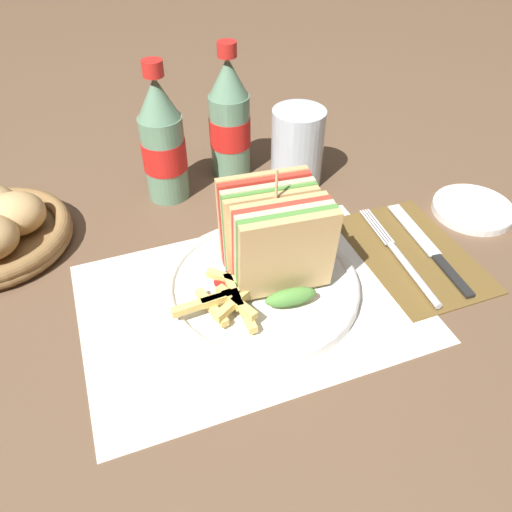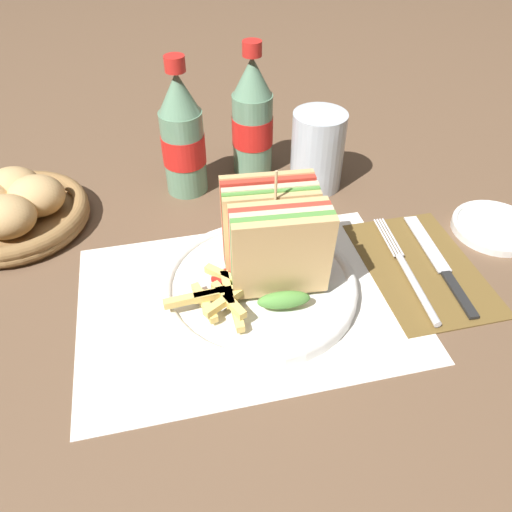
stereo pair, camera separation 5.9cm
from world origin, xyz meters
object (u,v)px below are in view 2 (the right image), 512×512
coke_bottle_near (183,137)px  glass_near (317,151)px  plate_main (260,285)px  knife (440,263)px  fork (411,276)px  coke_bottle_far (252,120)px  bread_basket (13,210)px  side_saucer (495,227)px  club_sandwich (274,239)px

coke_bottle_near → glass_near: 0.20m
plate_main → knife: plate_main is taller
coke_bottle_near → fork: bearing=-47.8°
glass_near → coke_bottle_far: bearing=141.8°
fork → coke_bottle_far: 0.34m
bread_basket → coke_bottle_near: bearing=9.0°
fork → coke_bottle_far: coke_bottle_far is taller
coke_bottle_near → side_saucer: size_ratio=1.76×
bread_basket → plate_main: bearing=-34.1°
knife → coke_bottle_far: size_ratio=0.95×
coke_bottle_near → side_saucer: 0.46m
club_sandwich → glass_near: size_ratio=1.21×
coke_bottle_far → side_saucer: bearing=-38.6°
plate_main → bread_basket: bread_basket is taller
coke_bottle_far → side_saucer: size_ratio=1.76×
plate_main → bread_basket: (-0.30, 0.20, 0.01)m
coke_bottle_near → glass_near: coke_bottle_near is taller
plate_main → glass_near: 0.26m
coke_bottle_far → glass_near: bearing=-38.2°
plate_main → club_sandwich: 0.07m
fork → knife: 0.05m
plate_main → knife: (0.23, -0.01, -0.00)m
glass_near → side_saucer: size_ratio=1.03×
plate_main → club_sandwich: (0.02, 0.01, 0.06)m
knife → fork: bearing=-157.1°
coke_bottle_far → glass_near: coke_bottle_far is taller
glass_near → bread_basket: 0.44m
club_sandwich → knife: club_sandwich is taller
coke_bottle_far → club_sandwich: bearing=-97.2°
fork → glass_near: 0.24m
glass_near → knife: bearing=-66.1°
club_sandwich → side_saucer: club_sandwich is taller
fork → side_saucer: (0.16, 0.07, -0.00)m
knife → coke_bottle_near: (-0.29, 0.25, 0.08)m
coke_bottle_near → bread_basket: coke_bottle_near is taller
coke_bottle_far → bread_basket: size_ratio=1.01×
plate_main → coke_bottle_near: 0.26m
knife → glass_near: bearing=117.9°
side_saucer → coke_bottle_near: bearing=153.6°
glass_near → bread_basket: bearing=-179.3°
plate_main → bread_basket: size_ratio=1.16×
plate_main → coke_bottle_near: (-0.06, 0.24, 0.08)m
fork → coke_bottle_near: coke_bottle_near is taller
fork → glass_near: size_ratio=1.66×
plate_main → bread_basket: 0.36m
plate_main → club_sandwich: club_sandwich is taller
glass_near → side_saucer: bearing=-38.8°
plate_main → club_sandwich: bearing=22.1°
fork → knife: (0.05, 0.02, -0.00)m
fork → coke_bottle_near: size_ratio=0.97×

